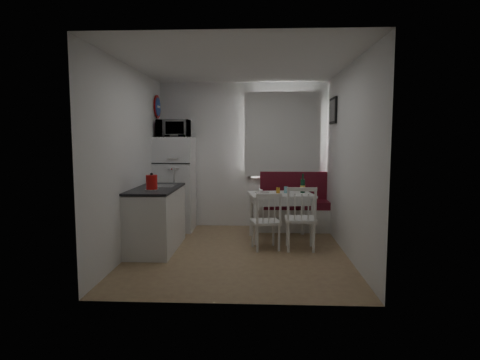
% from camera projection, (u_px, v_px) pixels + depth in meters
% --- Properties ---
extents(floor, '(3.00, 3.50, 0.02)m').
position_uv_depth(floor, '(238.00, 253.00, 5.65)').
color(floor, '#916F4D').
rests_on(floor, ground).
extents(ceiling, '(3.00, 3.50, 0.02)m').
position_uv_depth(ceiling, '(238.00, 64.00, 5.38)').
color(ceiling, white).
rests_on(ceiling, wall_back).
extents(wall_back, '(3.00, 0.02, 2.60)m').
position_uv_depth(wall_back, '(243.00, 155.00, 7.26)').
color(wall_back, white).
rests_on(wall_back, floor).
extents(wall_front, '(3.00, 0.02, 2.60)m').
position_uv_depth(wall_front, '(229.00, 171.00, 3.78)').
color(wall_front, white).
rests_on(wall_front, floor).
extents(wall_left, '(0.02, 3.50, 2.60)m').
position_uv_depth(wall_left, '(131.00, 161.00, 5.59)').
color(wall_left, white).
rests_on(wall_left, floor).
extents(wall_right, '(0.02, 3.50, 2.60)m').
position_uv_depth(wall_right, '(348.00, 161.00, 5.45)').
color(wall_right, white).
rests_on(wall_right, floor).
extents(window, '(1.22, 0.06, 1.47)m').
position_uv_depth(window, '(282.00, 137.00, 7.16)').
color(window, white).
rests_on(window, wall_back).
extents(curtain, '(1.35, 0.02, 1.50)m').
position_uv_depth(curtain, '(282.00, 134.00, 7.08)').
color(curtain, white).
rests_on(curtain, wall_back).
extents(kitchen_counter, '(0.62, 1.32, 1.16)m').
position_uv_depth(kitchen_counter, '(156.00, 218.00, 5.82)').
color(kitchen_counter, white).
rests_on(kitchen_counter, floor).
extents(wall_sign, '(0.03, 0.40, 0.40)m').
position_uv_depth(wall_sign, '(158.00, 107.00, 6.94)').
color(wall_sign, '#1A42A0').
rests_on(wall_sign, wall_left).
extents(picture_frame, '(0.04, 0.52, 0.42)m').
position_uv_depth(picture_frame, '(333.00, 111.00, 6.46)').
color(picture_frame, black).
rests_on(picture_frame, wall_right).
extents(bench, '(1.42, 0.55, 1.01)m').
position_uv_depth(bench, '(298.00, 211.00, 7.07)').
color(bench, white).
rests_on(bench, floor).
extents(dining_table, '(1.08, 0.83, 0.74)m').
position_uv_depth(dining_table, '(281.00, 199.00, 6.34)').
color(dining_table, white).
rests_on(dining_table, floor).
extents(chair_left, '(0.47, 0.46, 0.45)m').
position_uv_depth(chair_left, '(266.00, 215.00, 5.71)').
color(chair_left, white).
rests_on(chair_left, floor).
extents(chair_right, '(0.45, 0.43, 0.50)m').
position_uv_depth(chair_right, '(301.00, 212.00, 5.67)').
color(chair_right, white).
rests_on(chair_right, floor).
extents(fridge, '(0.65, 0.65, 1.63)m').
position_uv_depth(fridge, '(175.00, 184.00, 7.01)').
color(fridge, white).
rests_on(fridge, floor).
extents(microwave, '(0.54, 0.36, 0.30)m').
position_uv_depth(microwave, '(174.00, 128.00, 6.86)').
color(microwave, white).
rests_on(microwave, fridge).
extents(kettle, '(0.18, 0.18, 0.24)m').
position_uv_depth(kettle, '(152.00, 182.00, 5.37)').
color(kettle, red).
rests_on(kettle, kitchen_counter).
extents(wine_bottle, '(0.08, 0.08, 0.31)m').
position_uv_depth(wine_bottle, '(303.00, 183.00, 6.39)').
color(wine_bottle, '#133C24').
rests_on(wine_bottle, dining_table).
extents(drinking_glass_orange, '(0.06, 0.06, 0.10)m').
position_uv_depth(drinking_glass_orange, '(278.00, 191.00, 6.27)').
color(drinking_glass_orange, gold).
rests_on(drinking_glass_orange, dining_table).
extents(drinking_glass_blue, '(0.06, 0.06, 0.11)m').
position_uv_depth(drinking_glass_blue, '(286.00, 190.00, 6.37)').
color(drinking_glass_blue, '#7ABED0').
rests_on(drinking_glass_blue, dining_table).
extents(plate, '(0.22, 0.22, 0.02)m').
position_uv_depth(plate, '(262.00, 193.00, 6.36)').
color(plate, white).
rests_on(plate, dining_table).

